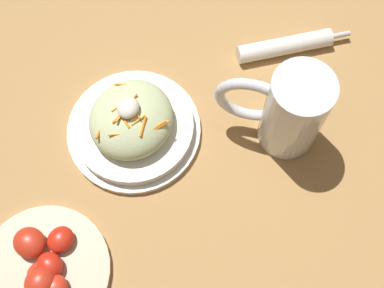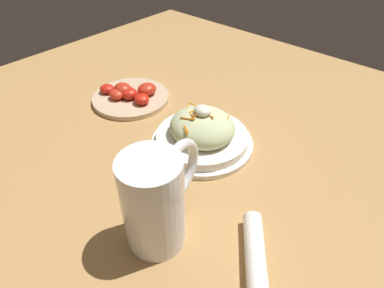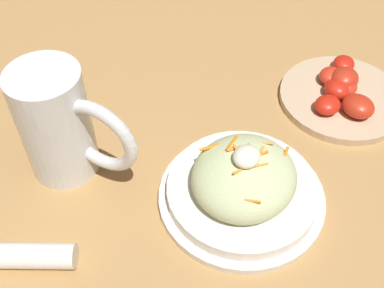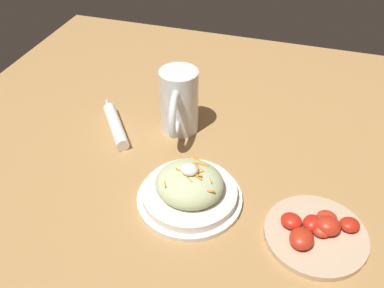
# 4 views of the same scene
# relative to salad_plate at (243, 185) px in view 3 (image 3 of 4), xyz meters

# --- Properties ---
(ground_plane) EXTENTS (1.43, 1.43, 0.00)m
(ground_plane) POSITION_rel_salad_plate_xyz_m (-0.00, -0.08, -0.03)
(ground_plane) COLOR #B2844C
(salad_plate) EXTENTS (0.22, 0.22, 0.10)m
(salad_plate) POSITION_rel_salad_plate_xyz_m (0.00, 0.00, 0.00)
(salad_plate) COLOR white
(salad_plate) RESTS_ON ground_plane
(beer_mug) EXTENTS (0.09, 0.17, 0.17)m
(beer_mug) POSITION_rel_salad_plate_xyz_m (0.10, -0.23, 0.04)
(beer_mug) COLOR white
(beer_mug) RESTS_ON ground_plane
(napkin_roll) EXTENTS (0.14, 0.18, 0.03)m
(napkin_roll) POSITION_rel_salad_plate_xyz_m (0.25, -0.17, -0.02)
(napkin_roll) COLOR white
(napkin_roll) RESTS_ON ground_plane
(tomato_plate) EXTENTS (0.20, 0.20, 0.05)m
(tomato_plate) POSITION_rel_salad_plate_xyz_m (-0.26, 0.02, -0.02)
(tomato_plate) COLOR #D1B28E
(tomato_plate) RESTS_ON ground_plane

